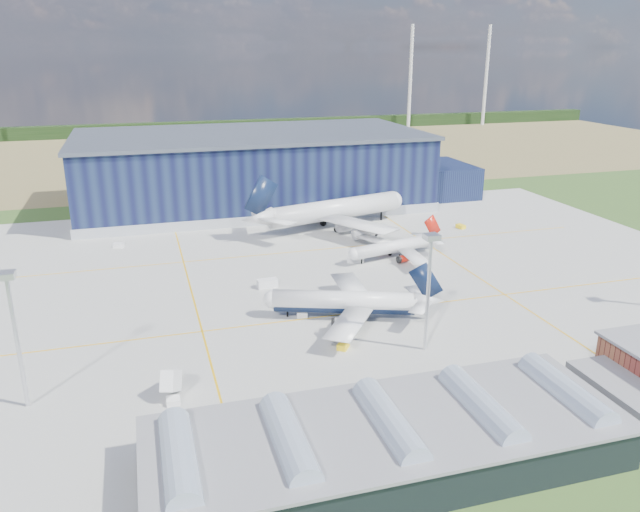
{
  "coord_description": "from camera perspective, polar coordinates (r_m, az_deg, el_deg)",
  "views": [
    {
      "loc": [
        -39.72,
        -127.18,
        54.87
      ],
      "look_at": [
        1.59,
        12.28,
        6.06
      ],
      "focal_mm": 35.0,
      "sensor_mm": 36.0,
      "label": 1
    }
  ],
  "objects": [
    {
      "name": "gse_van_b",
      "position": [
        167.36,
        3.28,
        -0.26
      ],
      "size": [
        4.78,
        3.64,
        1.99
      ],
      "primitive_type": "cube",
      "rotation": [
        0.0,
        0.0,
        1.13
      ],
      "color": "silver",
      "rests_on": "ground"
    },
    {
      "name": "airliner_navy",
      "position": [
        131.07,
        2.22,
        -3.22
      ],
      "size": [
        49.19,
        48.69,
        12.57
      ],
      "primitive_type": null,
      "rotation": [
        0.0,
        0.0,
        2.79
      ],
      "color": "silver",
      "rests_on": "ground"
    },
    {
      "name": "airstair",
      "position": [
        107.81,
        -13.41,
        -11.52
      ],
      "size": [
        3.84,
        5.91,
        3.52
      ],
      "primitive_type": "cube",
      "rotation": [
        0.0,
        0.0,
        -0.32
      ],
      "color": "silver",
      "rests_on": "ground"
    },
    {
      "name": "gse_tug_c",
      "position": [
        203.65,
        12.74,
        2.65
      ],
      "size": [
        2.44,
        3.29,
        1.3
      ],
      "primitive_type": "cube",
      "rotation": [
        0.0,
        0.0,
        0.21
      ],
      "color": "yellow",
      "rests_on": "ground"
    },
    {
      "name": "ground",
      "position": [
        144.09,
        0.78,
        -3.83
      ],
      "size": [
        600.0,
        600.0,
        0.0
      ],
      "primitive_type": "plane",
      "color": "#2E521E",
      "rests_on": "ground"
    },
    {
      "name": "gse_cart_a",
      "position": [
        134.51,
        -1.68,
        -5.2
      ],
      "size": [
        2.8,
        3.66,
        1.43
      ],
      "primitive_type": "cube",
      "rotation": [
        0.0,
        0.0,
        -0.2
      ],
      "color": "silver",
      "rests_on": "ground"
    },
    {
      "name": "light_mast_center",
      "position": [
        116.07,
        9.96,
        -1.6
      ],
      "size": [
        2.6,
        2.6,
        23.0
      ],
      "color": "silver",
      "rests_on": "ground"
    },
    {
      "name": "hangar",
      "position": [
        230.13,
        -5.6,
        7.63
      ],
      "size": [
        145.0,
        62.0,
        26.1
      ],
      "color": "#0F1335",
      "rests_on": "ground"
    },
    {
      "name": "gse_van_a",
      "position": [
        150.32,
        -4.83,
        -2.5
      ],
      "size": [
        4.96,
        2.48,
        2.09
      ],
      "primitive_type": "cube",
      "rotation": [
        0.0,
        0.0,
        1.65
      ],
      "color": "silver",
      "rests_on": "ground"
    },
    {
      "name": "gse_tug_b",
      "position": [
        120.57,
        2.14,
        -8.22
      ],
      "size": [
        3.08,
        3.27,
        1.18
      ],
      "primitive_type": "cube",
      "rotation": [
        0.0,
        0.0,
        -0.64
      ],
      "color": "yellow",
      "rests_on": "ground"
    },
    {
      "name": "airliner_red",
      "position": [
        170.03,
        6.63,
        1.41
      ],
      "size": [
        37.57,
        37.06,
        10.23
      ],
      "primitive_type": null,
      "rotation": [
        0.0,
        0.0,
        3.37
      ],
      "color": "silver",
      "rests_on": "ground"
    },
    {
      "name": "farmland",
      "position": [
        353.73,
        -9.99,
        9.35
      ],
      "size": [
        600.0,
        220.0,
        0.01
      ],
      "primitive_type": "cube",
      "color": "olive",
      "rests_on": "ground"
    },
    {
      "name": "treeline",
      "position": [
        432.03,
        -11.34,
        11.44
      ],
      "size": [
        600.0,
        8.0,
        8.0
      ],
      "primitive_type": "cube",
      "color": "black",
      "rests_on": "ground"
    },
    {
      "name": "glass_concourse",
      "position": [
        90.77,
        8.45,
        -16.0
      ],
      "size": [
        78.0,
        23.0,
        8.6
      ],
      "color": "black",
      "rests_on": "ground"
    },
    {
      "name": "light_mast_west",
      "position": [
        106.82,
        -26.24,
        -5.14
      ],
      "size": [
        2.6,
        2.6,
        23.0
      ],
      "color": "silver",
      "rests_on": "ground"
    },
    {
      "name": "apron",
      "position": [
        152.99,
        -0.33,
        -2.45
      ],
      "size": [
        220.0,
        160.0,
        0.08
      ],
      "color": "#A7A7A1",
      "rests_on": "ground"
    },
    {
      "name": "gse_cart_b",
      "position": [
        188.74,
        -17.91,
        0.94
      ],
      "size": [
        3.49,
        2.76,
        1.33
      ],
      "primitive_type": "cube",
      "rotation": [
        0.0,
        0.0,
        1.31
      ],
      "color": "silver",
      "rests_on": "ground"
    },
    {
      "name": "airliner_widebody",
      "position": [
        196.76,
        1.38,
        5.23
      ],
      "size": [
        71.11,
        70.2,
        19.07
      ],
      "primitive_type": null,
      "rotation": [
        0.0,
        0.0,
        0.26
      ],
      "color": "silver",
      "rests_on": "ground"
    },
    {
      "name": "car_a",
      "position": [
        117.9,
        21.82,
        -10.33
      ],
      "size": [
        3.48,
        1.69,
        1.14
      ],
      "primitive_type": "imported",
      "rotation": [
        0.0,
        0.0,
        1.68
      ],
      "color": "#99999E",
      "rests_on": "ground"
    },
    {
      "name": "car_b",
      "position": [
        106.24,
        11.8,
        -12.58
      ],
      "size": [
        4.1,
        2.74,
        1.28
      ],
      "primitive_type": "imported",
      "rotation": [
        0.0,
        0.0,
        1.17
      ],
      "color": "#99999E",
      "rests_on": "ground"
    }
  ]
}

